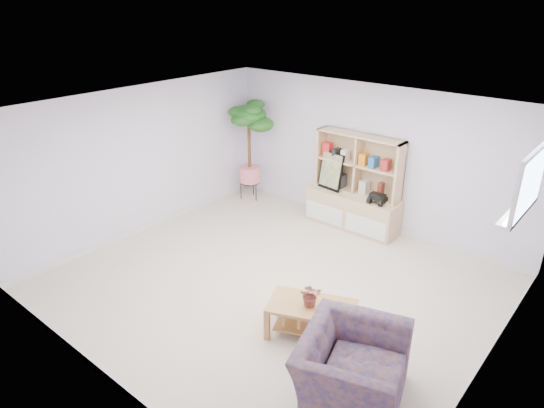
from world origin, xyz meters
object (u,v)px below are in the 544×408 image
Objects in this scene: armchair at (352,365)px; storage_unit at (354,183)px; floor_tree at (249,152)px; coffee_table at (311,319)px.

storage_unit is at bearing 14.21° from armchair.
floor_tree is at bearing -174.99° from storage_unit.
floor_tree is at bearing 119.46° from coffee_table.
coffee_table is (1.13, -2.77, -0.60)m from storage_unit.
storage_unit is 3.05m from coffee_table.
storage_unit is 1.61× the size of coffee_table.
armchair is at bearing -55.17° from coffee_table.
floor_tree is 1.71× the size of armchair.
storage_unit reaches higher than coffee_table.
coffee_table is at bearing 40.58° from armchair.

